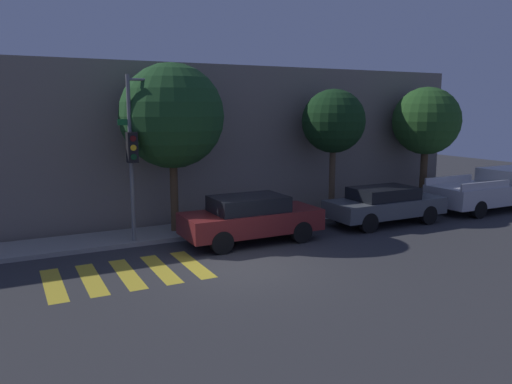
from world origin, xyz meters
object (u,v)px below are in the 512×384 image
Objects in this scene: pickup_truck at (493,189)px; tree_midblock at (334,122)px; sedan_near_corner at (251,218)px; tree_near_corner at (172,116)px; sedan_middle at (385,204)px; tree_far_end at (426,121)px; traffic_light_pole at (143,135)px.

tree_midblock is (-6.75, 2.04, 2.82)m from pickup_truck.
pickup_truck is at bearing 0.00° from sedan_near_corner.
sedan_middle is at bearing -15.60° from tree_near_corner.
tree_far_end is at bearing 133.20° from pickup_truck.
tree_near_corner reaches higher than sedan_middle.
tree_far_end is at bearing 3.55° from traffic_light_pole.
sedan_middle is 5.29m from tree_far_end.
tree_near_corner is 1.15× the size of tree_midblock.
sedan_near_corner is 4.17m from tree_near_corner.
sedan_near_corner is 5.46m from sedan_middle.
traffic_light_pole is 0.97× the size of pickup_truck.
traffic_light_pole is 12.41m from tree_far_end.
tree_midblock is (4.56, 2.04, 2.89)m from sedan_near_corner.
pickup_truck is at bearing -16.80° from tree_midblock.
sedan_near_corner is (2.99, -1.27, -2.62)m from traffic_light_pole.
tree_midblock reaches higher than sedan_middle.
pickup_truck reaches higher than sedan_middle.
pickup_truck is 3.93m from tree_far_end.
tree_near_corner is (-13.14, 2.04, 3.07)m from pickup_truck.
sedan_near_corner is 0.83× the size of pickup_truck.
tree_far_end is (4.84, 0.00, -0.05)m from tree_midblock.
sedan_middle is 0.88× the size of tree_far_end.
traffic_light_pole reaches higher than sedan_near_corner.
tree_near_corner is at bearing 131.97° from sedan_near_corner.
tree_near_corner is at bearing 171.19° from pickup_truck.
sedan_near_corner is 10.03m from tree_far_end.
sedan_near_corner is at bearing 180.00° from sedan_middle.
traffic_light_pole is 14.58m from pickup_truck.
sedan_middle is at bearing -66.14° from tree_midblock.
tree_midblock reaches higher than sedan_near_corner.
sedan_near_corner is 0.98× the size of sedan_middle.
traffic_light_pole reaches higher than pickup_truck.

